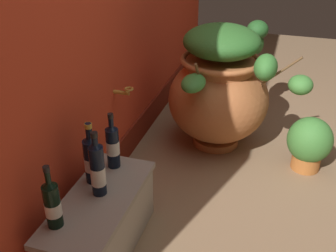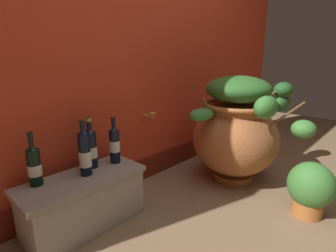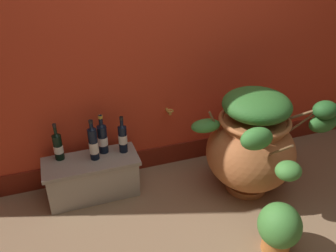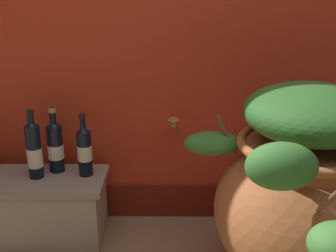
{
  "view_description": "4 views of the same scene",
  "coord_description": "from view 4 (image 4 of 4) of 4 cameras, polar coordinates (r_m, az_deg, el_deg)",
  "views": [
    {
      "loc": [
        -2.02,
        0.12,
        1.56
      ],
      "look_at": [
        -0.17,
        0.7,
        0.48
      ],
      "focal_mm": 43.42,
      "sensor_mm": 36.0,
      "label": 1
    },
    {
      "loc": [
        -1.37,
        -0.45,
        1.03
      ],
      "look_at": [
        -0.15,
        0.68,
        0.57
      ],
      "focal_mm": 28.04,
      "sensor_mm": 36.0,
      "label": 2
    },
    {
      "loc": [
        -0.83,
        -1.39,
        1.86
      ],
      "look_at": [
        -0.08,
        0.78,
        0.58
      ],
      "focal_mm": 37.05,
      "sensor_mm": 36.0,
      "label": 3
    },
    {
      "loc": [
        0.01,
        -0.98,
        1.24
      ],
      "look_at": [
        -0.01,
        0.8,
        0.62
      ],
      "focal_mm": 46.22,
      "sensor_mm": 36.0,
      "label": 4
    }
  ],
  "objects": [
    {
      "name": "terracotta_urn",
      "position": [
        1.8,
        17.6,
        -8.43
      ],
      "size": [
        1.07,
        0.95,
        0.87
      ],
      "color": "#B26638",
      "rests_on": "ground_plane"
    },
    {
      "name": "wine_bottle_middle",
      "position": [
        2.13,
        -17.26,
        -2.93
      ],
      "size": [
        0.07,
        0.07,
        0.34
      ],
      "color": "black",
      "rests_on": "stone_ledge"
    },
    {
      "name": "stone_ledge",
      "position": [
        2.25,
        -17.54,
        -9.96
      ],
      "size": [
        0.73,
        0.32,
        0.33
      ],
      "color": "#9E9384",
      "rests_on": "ground_plane"
    },
    {
      "name": "wine_bottle_back",
      "position": [
        2.1,
        -10.95,
        -3.02
      ],
      "size": [
        0.07,
        0.07,
        0.31
      ],
      "color": "black",
      "rests_on": "stone_ledge"
    },
    {
      "name": "wine_bottle_right",
      "position": [
        2.17,
        -14.65,
        -2.4
      ],
      "size": [
        0.08,
        0.08,
        0.33
      ],
      "color": "black",
      "rests_on": "stone_ledge"
    }
  ]
}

